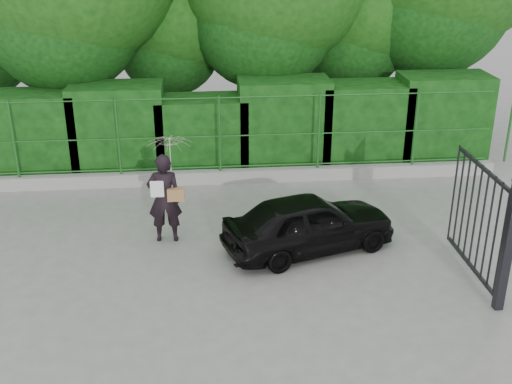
{
  "coord_description": "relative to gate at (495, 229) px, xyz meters",
  "views": [
    {
      "loc": [
        -0.04,
        -9.52,
        5.76
      ],
      "look_at": [
        0.94,
        1.3,
        1.1
      ],
      "focal_mm": 45.0,
      "sensor_mm": 36.0,
      "label": 1
    }
  ],
  "objects": [
    {
      "name": "ground",
      "position": [
        -4.6,
        0.72,
        -1.19
      ],
      "size": [
        80.0,
        80.0,
        0.0
      ],
      "primitive_type": "plane",
      "color": "gray"
    },
    {
      "name": "car",
      "position": [
        -2.69,
        1.77,
        -0.64
      ],
      "size": [
        3.47,
        2.24,
        1.1
      ],
      "primitive_type": "imported",
      "rotation": [
        0.0,
        0.0,
        1.89
      ],
      "color": "black",
      "rests_on": "ground"
    },
    {
      "name": "hedge",
      "position": [
        -4.45,
        6.22,
        -0.15
      ],
      "size": [
        14.2,
        1.2,
        2.24
      ],
      "color": "black",
      "rests_on": "ground"
    },
    {
      "name": "woman",
      "position": [
        -5.28,
        2.43,
        0.12
      ],
      "size": [
        0.89,
        0.85,
        2.08
      ],
      "color": "black",
      "rests_on": "ground"
    },
    {
      "name": "kerb",
      "position": [
        -4.6,
        5.22,
        -1.04
      ],
      "size": [
        14.0,
        0.25,
        0.3
      ],
      "primitive_type": "cube",
      "color": "#9E9E99",
      "rests_on": "ground"
    },
    {
      "name": "fence",
      "position": [
        -4.38,
        5.22,
        0.01
      ],
      "size": [
        14.13,
        0.06,
        1.8
      ],
      "color": "#1C561C",
      "rests_on": "kerb"
    },
    {
      "name": "gate",
      "position": [
        0.0,
        0.0,
        0.0
      ],
      "size": [
        0.22,
        2.33,
        2.36
      ],
      "color": "black",
      "rests_on": "ground"
    }
  ]
}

